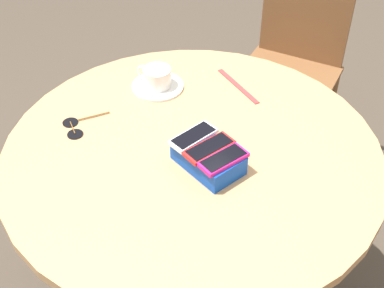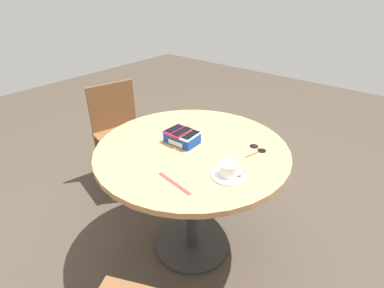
{
  "view_description": "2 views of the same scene",
  "coord_description": "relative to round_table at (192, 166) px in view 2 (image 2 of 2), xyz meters",
  "views": [
    {
      "loc": [
        -0.86,
        0.68,
        1.73
      ],
      "look_at": [
        0.0,
        0.0,
        0.77
      ],
      "focal_mm": 50.0,
      "sensor_mm": 36.0,
      "label": 1
    },
    {
      "loc": [
        0.9,
        -1.09,
        1.56
      ],
      "look_at": [
        0.0,
        0.0,
        0.77
      ],
      "focal_mm": 28.0,
      "sensor_mm": 36.0,
      "label": 2
    }
  ],
  "objects": [
    {
      "name": "saucer",
      "position": [
        0.3,
        -0.1,
        0.13
      ],
      "size": [
        0.16,
        0.16,
        0.01
      ],
      "primitive_type": "cylinder",
      "color": "silver",
      "rests_on": "round_table"
    },
    {
      "name": "sunglasses",
      "position": [
        0.29,
        0.21,
        0.13
      ],
      "size": [
        0.1,
        0.15,
        0.01
      ],
      "color": "black",
      "rests_on": "round_table"
    },
    {
      "name": "phone_box",
      "position": [
        -0.08,
        0.01,
        0.15
      ],
      "size": [
        0.18,
        0.12,
        0.06
      ],
      "color": "#0F42AD",
      "rests_on": "round_table"
    },
    {
      "name": "phone_white",
      "position": [
        -0.02,
        0.01,
        0.19
      ],
      "size": [
        0.06,
        0.14,
        0.01
      ],
      "color": "silver",
      "rests_on": "phone_box"
    },
    {
      "name": "phone_magenta",
      "position": [
        -0.13,
        0.01,
        0.19
      ],
      "size": [
        0.06,
        0.13,
        0.01
      ],
      "color": "#D11975",
      "rests_on": "phone_box"
    },
    {
      "name": "ground_plane",
      "position": [
        0.0,
        0.0,
        -0.62
      ],
      "size": [
        8.0,
        8.0,
        0.0
      ],
      "primitive_type": "plane",
      "color": "#42382D"
    },
    {
      "name": "coffee_cup",
      "position": [
        0.3,
        -0.1,
        0.16
      ],
      "size": [
        0.12,
        0.09,
        0.06
      ],
      "color": "silver",
      "rests_on": "saucer"
    },
    {
      "name": "phone_red",
      "position": [
        -0.08,
        0.01,
        0.19
      ],
      "size": [
        0.06,
        0.14,
        0.01
      ],
      "color": "red",
      "rests_on": "phone_box"
    },
    {
      "name": "chair_near_window",
      "position": [
        -0.91,
        0.22,
        -0.18
      ],
      "size": [
        0.49,
        0.49,
        0.83
      ],
      "color": "brown",
      "rests_on": "ground_plane"
    },
    {
      "name": "lanyard_strap",
      "position": [
        0.15,
        -0.3,
        0.13
      ],
      "size": [
        0.22,
        0.05,
        0.0
      ],
      "primitive_type": "cube",
      "rotation": [
        0.0,
        0.0,
        -0.15
      ],
      "color": "red",
      "rests_on": "round_table"
    },
    {
      "name": "round_table",
      "position": [
        0.0,
        0.0,
        0.0
      ],
      "size": [
        1.05,
        1.05,
        0.75
      ],
      "color": "#2D2D2D",
      "rests_on": "ground_plane"
    }
  ]
}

